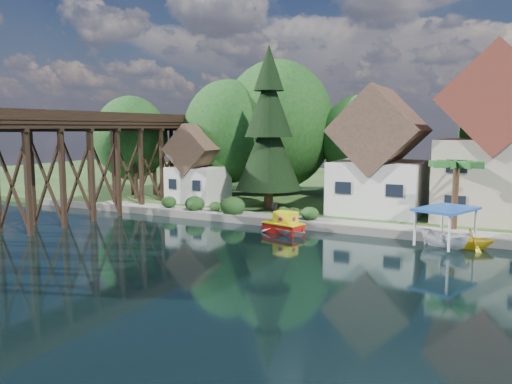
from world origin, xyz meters
TOP-DOWN VIEW (x-y plane):
  - ground at (0.00, 0.00)m, footprint 140.00×140.00m
  - bank at (0.00, 34.00)m, footprint 140.00×52.00m
  - seawall at (4.00, 8.00)m, footprint 60.00×0.40m
  - promenade at (6.00, 9.30)m, footprint 50.00×2.60m
  - trestle_bridge at (-16.00, 5.17)m, footprint 4.12×44.18m
  - house_left at (7.00, 16.00)m, footprint 7.64×8.64m
  - house_center at (16.00, 16.50)m, footprint 8.65×9.18m
  - shed at (-11.00, 14.50)m, footprint 5.09×5.40m
  - bg_trees at (1.00, 21.25)m, footprint 49.90×13.30m
  - shrubs at (-4.60, 9.26)m, footprint 15.76×2.47m
  - conifer at (-2.46, 13.08)m, footprint 6.02×6.02m
  - palm_tree at (13.74, 10.51)m, footprint 4.76×4.76m
  - tugboat at (2.07, 6.10)m, footprint 3.36×2.38m
  - boat_white_a at (2.38, 6.05)m, footprint 5.08×4.63m
  - boat_canopy at (13.55, 6.48)m, footprint 4.21×4.96m
  - boat_yellow at (15.21, 7.03)m, footprint 3.34×3.07m

SIDE VIEW (x-z plane):
  - ground at x=0.00m, z-range 0.00..0.00m
  - bank at x=0.00m, z-range 0.00..0.50m
  - seawall at x=4.00m, z-range 0.00..0.62m
  - boat_white_a at x=2.38m, z-range 0.00..0.86m
  - promenade at x=6.00m, z-range 0.50..0.56m
  - tugboat at x=2.07m, z-range -0.44..1.76m
  - boat_yellow at x=15.21m, z-range 0.00..1.47m
  - boat_canopy at x=13.55m, z-range -0.19..2.51m
  - shrubs at x=-4.60m, z-range 0.38..2.08m
  - shed at x=-11.00m, z-range -0.10..7.75m
  - house_left at x=7.00m, z-range -0.37..10.65m
  - palm_tree at x=13.74m, z-range 2.49..7.83m
  - trestle_bridge at x=-16.00m, z-range 0.70..10.00m
  - house_center at x=16.00m, z-range -0.53..13.36m
  - bg_trees at x=1.00m, z-range 2.00..12.57m
  - conifer at x=-2.46m, z-range 0.23..15.05m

